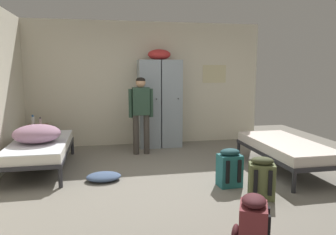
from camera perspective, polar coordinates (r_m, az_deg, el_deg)
The scene contains 14 objects.
ground_plane at distance 4.78m, azimuth 0.65°, elevation -11.81°, with size 8.62×8.62×0.00m, color slate.
room_backdrop at distance 5.74m, azimuth -15.07°, elevation 4.99°, with size 5.19×5.44×2.67m.
locker_bank at distance 6.93m, azimuth -1.52°, elevation 2.83°, with size 0.90×0.55×2.07m.
shelf_unit at distance 6.92m, azimuth -21.97°, elevation -3.04°, with size 0.38×0.30×0.57m.
bed_right at distance 5.67m, azimuth 20.05°, elevation -5.04°, with size 0.90×1.90×0.49m.
bed_left_rear at distance 5.76m, azimuth -21.61°, elevation -4.92°, with size 0.90×1.90×0.49m.
bedding_heap at distance 5.59m, azimuth -22.13°, elevation -2.66°, with size 0.74×0.67×0.29m.
person_traveler at distance 6.28m, azimuth -4.79°, elevation 1.62°, with size 0.48×0.19×1.50m.
water_bottle at distance 6.90m, azimuth -22.74°, elevation -0.49°, with size 0.07×0.07×0.20m.
lotion_bottle at distance 6.82m, azimuth -21.59°, elevation -0.68°, with size 0.05×0.05×0.16m.
backpack_maroon at distance 3.18m, azimuth 14.55°, elevation -18.00°, with size 0.41×0.39×0.55m.
backpack_olive at distance 4.43m, azimuth 16.16°, elevation -10.30°, with size 0.38×0.40×0.55m.
backpack_teal at distance 4.75m, azimuth 10.73°, elevation -8.78°, with size 0.33×0.35×0.55m.
clothes_pile_denim at distance 5.04m, azimuth -11.28°, elevation -10.19°, with size 0.52×0.39×0.12m.
Camera 1 is at (-0.93, -4.38, 1.67)m, focal length 34.55 mm.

